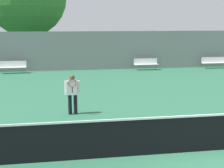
% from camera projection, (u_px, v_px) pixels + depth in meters
% --- Properties ---
extents(ground_plane, '(100.00, 100.00, 0.00)m').
position_uv_depth(ground_plane, '(203.00, 151.00, 8.66)').
color(ground_plane, '#2D6B4C').
extents(tennis_net, '(11.70, 0.09, 1.06)m').
position_uv_depth(tennis_net, '(205.00, 133.00, 8.56)').
color(tennis_net, '#195128').
rests_on(tennis_net, ground_plane).
extents(tennis_player, '(0.58, 0.41, 1.56)m').
position_uv_depth(tennis_player, '(72.00, 92.00, 11.90)').
color(tennis_player, black).
rests_on(tennis_player, ground_plane).
extents(bench_courtside_near, '(1.81, 0.40, 0.83)m').
position_uv_depth(bench_courtside_near, '(13.00, 66.00, 21.41)').
color(bench_courtside_near, white).
rests_on(bench_courtside_near, ground_plane).
extents(bench_adjacent_court, '(2.18, 0.40, 0.83)m').
position_uv_depth(bench_adjacent_court, '(216.00, 61.00, 23.73)').
color(bench_adjacent_court, white).
rests_on(bench_adjacent_court, ground_plane).
extents(bench_by_gate, '(1.76, 0.40, 0.83)m').
position_uv_depth(bench_by_gate, '(146.00, 63.00, 22.88)').
color(bench_by_gate, white).
rests_on(bench_by_gate, ground_plane).
extents(back_fence, '(33.45, 0.06, 2.81)m').
position_uv_depth(back_fence, '(114.00, 50.00, 23.01)').
color(back_fence, gray).
rests_on(back_fence, ground_plane).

